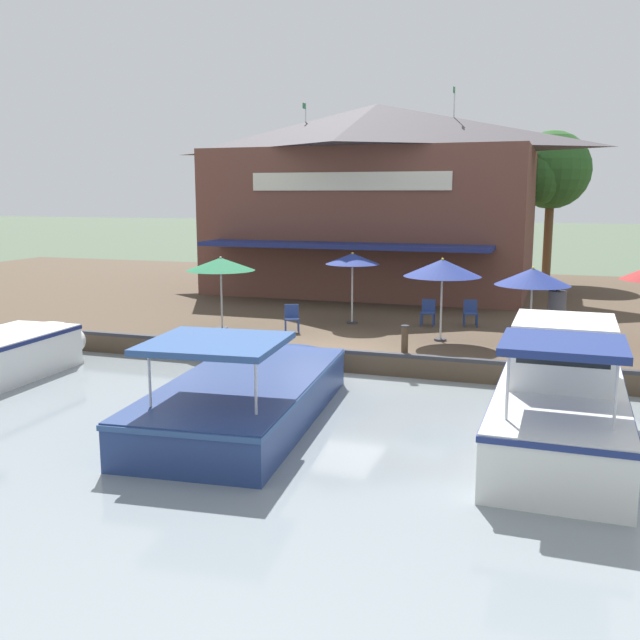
{
  "coord_description": "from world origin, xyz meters",
  "views": [
    {
      "loc": [
        17.92,
        5.69,
        4.84
      ],
      "look_at": [
        -1.0,
        -0.72,
        1.3
      ],
      "focal_mm": 40.0,
      "sensor_mm": 36.0,
      "label": 1
    }
  ],
  "objects_px": {
    "cafe_chair_far_corner_seat": "(428,311)",
    "person_near_entrance": "(557,305)",
    "waterfront_restaurant": "(376,197)",
    "tree_behind_restaurant": "(548,172)",
    "patio_umbrella_by_entrance": "(442,268)",
    "patio_umbrella_back_row": "(533,277)",
    "cafe_chair_back_row_seat": "(470,311)",
    "motorboat_fourth_along": "(256,388)",
    "motorboat_distant_upstream": "(560,400)",
    "patio_umbrella_mid_patio_left": "(352,259)",
    "patio_umbrella_near_quay_edge": "(221,264)",
    "mooring_post": "(405,340)",
    "cafe_chair_under_first_umbrella": "(292,317)"
  },
  "relations": [
    {
      "from": "cafe_chair_back_row_seat",
      "to": "mooring_post",
      "type": "bearing_deg",
      "value": -12.86
    },
    {
      "from": "mooring_post",
      "to": "tree_behind_restaurant",
      "type": "xyz_separation_m",
      "value": [
        -18.61,
        3.01,
        4.85
      ]
    },
    {
      "from": "motorboat_fourth_along",
      "to": "cafe_chair_under_first_umbrella",
      "type": "bearing_deg",
      "value": -166.08
    },
    {
      "from": "patio_umbrella_by_entrance",
      "to": "patio_umbrella_mid_patio_left",
      "type": "height_order",
      "value": "patio_umbrella_by_entrance"
    },
    {
      "from": "patio_umbrella_mid_patio_left",
      "to": "mooring_post",
      "type": "distance_m",
      "value": 5.21
    },
    {
      "from": "motorboat_distant_upstream",
      "to": "cafe_chair_under_first_umbrella",
      "type": "bearing_deg",
      "value": -128.82
    },
    {
      "from": "patio_umbrella_mid_patio_left",
      "to": "tree_behind_restaurant",
      "type": "bearing_deg",
      "value": 158.63
    },
    {
      "from": "waterfront_restaurant",
      "to": "cafe_chair_under_first_umbrella",
      "type": "height_order",
      "value": "waterfront_restaurant"
    },
    {
      "from": "patio_umbrella_by_entrance",
      "to": "cafe_chair_far_corner_seat",
      "type": "relative_size",
      "value": 2.86
    },
    {
      "from": "patio_umbrella_mid_patio_left",
      "to": "patio_umbrella_back_row",
      "type": "height_order",
      "value": "patio_umbrella_mid_patio_left"
    },
    {
      "from": "patio_umbrella_by_entrance",
      "to": "motorboat_distant_upstream",
      "type": "bearing_deg",
      "value": 27.18
    },
    {
      "from": "waterfront_restaurant",
      "to": "patio_umbrella_by_entrance",
      "type": "relative_size",
      "value": 5.76
    },
    {
      "from": "waterfront_restaurant",
      "to": "motorboat_fourth_along",
      "type": "distance_m",
      "value": 17.82
    },
    {
      "from": "patio_umbrella_by_entrance",
      "to": "motorboat_fourth_along",
      "type": "distance_m",
      "value": 7.48
    },
    {
      "from": "cafe_chair_back_row_seat",
      "to": "person_near_entrance",
      "type": "height_order",
      "value": "person_near_entrance"
    },
    {
      "from": "patio_umbrella_by_entrance",
      "to": "mooring_post",
      "type": "relative_size",
      "value": 2.98
    },
    {
      "from": "patio_umbrella_by_entrance",
      "to": "person_near_entrance",
      "type": "xyz_separation_m",
      "value": [
        -0.65,
        3.19,
        -1.03
      ]
    },
    {
      "from": "patio_umbrella_mid_patio_left",
      "to": "motorboat_distant_upstream",
      "type": "distance_m",
      "value": 10.87
    },
    {
      "from": "waterfront_restaurant",
      "to": "patio_umbrella_mid_patio_left",
      "type": "xyz_separation_m",
      "value": [
        8.86,
        1.49,
        -1.99
      ]
    },
    {
      "from": "cafe_chair_back_row_seat",
      "to": "mooring_post",
      "type": "distance_m",
      "value": 5.04
    },
    {
      "from": "patio_umbrella_by_entrance",
      "to": "motorboat_fourth_along",
      "type": "height_order",
      "value": "patio_umbrella_by_entrance"
    },
    {
      "from": "cafe_chair_under_first_umbrella",
      "to": "cafe_chair_far_corner_seat",
      "type": "distance_m",
      "value": 4.55
    },
    {
      "from": "cafe_chair_far_corner_seat",
      "to": "tree_behind_restaurant",
      "type": "relative_size",
      "value": 0.12
    },
    {
      "from": "cafe_chair_far_corner_seat",
      "to": "person_near_entrance",
      "type": "height_order",
      "value": "person_near_entrance"
    },
    {
      "from": "patio_umbrella_back_row",
      "to": "cafe_chair_back_row_seat",
      "type": "xyz_separation_m",
      "value": [
        -2.47,
        -1.97,
        -1.48
      ]
    },
    {
      "from": "cafe_chair_under_first_umbrella",
      "to": "tree_behind_restaurant",
      "type": "bearing_deg",
      "value": 156.91
    },
    {
      "from": "patio_umbrella_mid_patio_left",
      "to": "patio_umbrella_by_entrance",
      "type": "bearing_deg",
      "value": 59.82
    },
    {
      "from": "patio_umbrella_mid_patio_left",
      "to": "patio_umbrella_near_quay_edge",
      "type": "distance_m",
      "value": 4.31
    },
    {
      "from": "person_near_entrance",
      "to": "motorboat_fourth_along",
      "type": "distance_m",
      "value": 9.55
    },
    {
      "from": "person_near_entrance",
      "to": "motorboat_distant_upstream",
      "type": "xyz_separation_m",
      "value": [
        7.2,
        0.17,
        -0.77
      ]
    },
    {
      "from": "patio_umbrella_near_quay_edge",
      "to": "cafe_chair_back_row_seat",
      "type": "bearing_deg",
      "value": 112.72
    },
    {
      "from": "waterfront_restaurant",
      "to": "tree_behind_restaurant",
      "type": "relative_size",
      "value": 1.93
    },
    {
      "from": "person_near_entrance",
      "to": "mooring_post",
      "type": "height_order",
      "value": "person_near_entrance"
    },
    {
      "from": "cafe_chair_far_corner_seat",
      "to": "mooring_post",
      "type": "distance_m",
      "value": 4.59
    },
    {
      "from": "patio_umbrella_by_entrance",
      "to": "tree_behind_restaurant",
      "type": "xyz_separation_m",
      "value": [
        -16.36,
        2.42,
        3.12
      ]
    },
    {
      "from": "cafe_chair_under_first_umbrella",
      "to": "patio_umbrella_by_entrance",
      "type": "bearing_deg",
      "value": 91.64
    },
    {
      "from": "tree_behind_restaurant",
      "to": "motorboat_fourth_along",
      "type": "bearing_deg",
      "value": -13.42
    },
    {
      "from": "waterfront_restaurant",
      "to": "motorboat_fourth_along",
      "type": "xyz_separation_m",
      "value": [
        17.25,
        1.7,
        -4.12
      ]
    },
    {
      "from": "cafe_chair_under_first_umbrella",
      "to": "motorboat_distant_upstream",
      "type": "distance_m",
      "value": 10.24
    },
    {
      "from": "patio_umbrella_back_row",
      "to": "person_near_entrance",
      "type": "relative_size",
      "value": 1.28
    },
    {
      "from": "mooring_post",
      "to": "patio_umbrella_mid_patio_left",
      "type": "bearing_deg",
      "value": -147.3
    },
    {
      "from": "person_near_entrance",
      "to": "tree_behind_restaurant",
      "type": "relative_size",
      "value": 0.24
    },
    {
      "from": "cafe_chair_back_row_seat",
      "to": "cafe_chair_far_corner_seat",
      "type": "distance_m",
      "value": 1.37
    },
    {
      "from": "patio_umbrella_back_row",
      "to": "tree_behind_restaurant",
      "type": "xyz_separation_m",
      "value": [
        -16.17,
        -0.08,
        3.31
      ]
    },
    {
      "from": "motorboat_fourth_along",
      "to": "cafe_chair_far_corner_seat",
      "type": "bearing_deg",
      "value": 165.75
    },
    {
      "from": "cafe_chair_under_first_umbrella",
      "to": "cafe_chair_far_corner_seat",
      "type": "height_order",
      "value": "same"
    },
    {
      "from": "person_near_entrance",
      "to": "cafe_chair_back_row_seat",
      "type": "bearing_deg",
      "value": -127.15
    },
    {
      "from": "motorboat_distant_upstream",
      "to": "motorboat_fourth_along",
      "type": "distance_m",
      "value": 6.41
    },
    {
      "from": "tree_behind_restaurant",
      "to": "patio_umbrella_mid_patio_left",
      "type": "bearing_deg",
      "value": -21.37
    },
    {
      "from": "patio_umbrella_by_entrance",
      "to": "patio_umbrella_back_row",
      "type": "relative_size",
      "value": 1.09
    }
  ]
}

